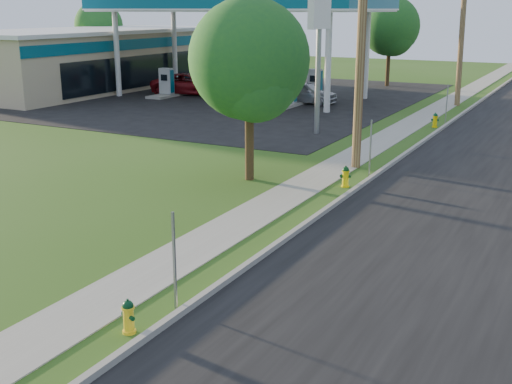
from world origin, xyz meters
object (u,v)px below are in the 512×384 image
(utility_pole_mid, at_px, (362,30))
(tree_lot, at_px, (391,29))
(fuel_pump_ne, at_px, (289,94))
(fuel_pump_sw, at_px, (199,80))
(tree_back, at_px, (99,28))
(tree_verge, at_px, (251,65))
(hydrant_far, at_px, (435,120))
(fuel_pump_nw, at_px, (167,86))
(hydrant_mid, at_px, (346,177))
(hydrant_near, at_px, (128,316))
(price_pylon, at_px, (320,14))
(utility_pole_far, at_px, (462,24))
(fuel_pump_se, at_px, (315,87))
(car_silver, at_px, (305,93))
(car_red, at_px, (190,84))

(utility_pole_mid, relative_size, tree_lot, 1.48)
(fuel_pump_ne, distance_m, fuel_pump_sw, 9.85)
(tree_lot, bearing_deg, tree_back, -172.32)
(tree_back, bearing_deg, tree_verge, -41.59)
(fuel_pump_sw, xyz_separation_m, hydrant_far, (18.53, -7.17, -0.36))
(fuel_pump_nw, bearing_deg, hydrant_far, -9.70)
(utility_pole_mid, bearing_deg, tree_lot, 104.38)
(fuel_pump_ne, distance_m, tree_back, 25.08)
(utility_pole_mid, bearing_deg, hydrant_mid, -77.42)
(fuel_pump_nw, bearing_deg, hydrant_near, -55.51)
(hydrant_mid, bearing_deg, tree_back, 142.08)
(tree_verge, distance_m, hydrant_far, 14.12)
(hydrant_mid, bearing_deg, utility_pole_mid, 102.58)
(tree_back, bearing_deg, fuel_pump_nw, -34.37)
(fuel_pump_ne, height_order, price_pylon, price_pylon)
(tree_lot, relative_size, tree_back, 1.04)
(fuel_pump_nw, bearing_deg, tree_verge, -47.00)
(utility_pole_far, bearing_deg, fuel_pump_sw, -176.80)
(fuel_pump_nw, distance_m, tree_back, 17.23)
(utility_pole_mid, distance_m, tree_lot, 26.78)
(utility_pole_far, height_order, fuel_pump_ne, utility_pole_far)
(fuel_pump_ne, xyz_separation_m, hydrant_far, (9.53, -3.17, -0.36))
(hydrant_mid, relative_size, hydrant_far, 0.98)
(fuel_pump_se, distance_m, tree_verge, 21.65)
(hydrant_mid, bearing_deg, car_silver, 117.80)
(tree_lot, bearing_deg, utility_pole_mid, -75.62)
(utility_pole_far, relative_size, tree_lot, 1.44)
(fuel_pump_nw, bearing_deg, car_silver, 8.85)
(utility_pole_mid, xyz_separation_m, tree_lot, (-6.65, 25.94, -0.69))
(tree_lot, relative_size, car_silver, 1.66)
(car_red, bearing_deg, fuel_pump_nw, 140.57)
(fuel_pump_sw, bearing_deg, fuel_pump_ne, -23.96)
(fuel_pump_nw, height_order, fuel_pump_ne, same)
(utility_pole_mid, relative_size, utility_pole_far, 1.03)
(fuel_pump_nw, xyz_separation_m, price_pylon, (14.00, -7.50, 4.71))
(fuel_pump_nw, height_order, tree_back, tree_back)
(fuel_pump_ne, distance_m, hydrant_near, 28.64)
(utility_pole_mid, height_order, hydrant_mid, utility_pole_mid)
(car_silver, bearing_deg, utility_pole_far, -64.61)
(fuel_pump_ne, bearing_deg, car_silver, 73.49)
(fuel_pump_nw, relative_size, tree_lot, 0.48)
(fuel_pump_nw, distance_m, hydrant_far, 18.80)
(tree_back, xyz_separation_m, hydrant_far, (32.47, -12.70, -3.73))
(fuel_pump_ne, relative_size, hydrant_mid, 4.43)
(utility_pole_far, bearing_deg, utility_pole_mid, -90.00)
(fuel_pump_nw, distance_m, hydrant_mid, 24.31)
(fuel_pump_ne, height_order, hydrant_mid, fuel_pump_ne)
(utility_pole_mid, bearing_deg, fuel_pump_sw, 136.48)
(fuel_pump_nw, relative_size, fuel_pump_se, 1.00)
(fuel_pump_se, height_order, hydrant_far, fuel_pump_se)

